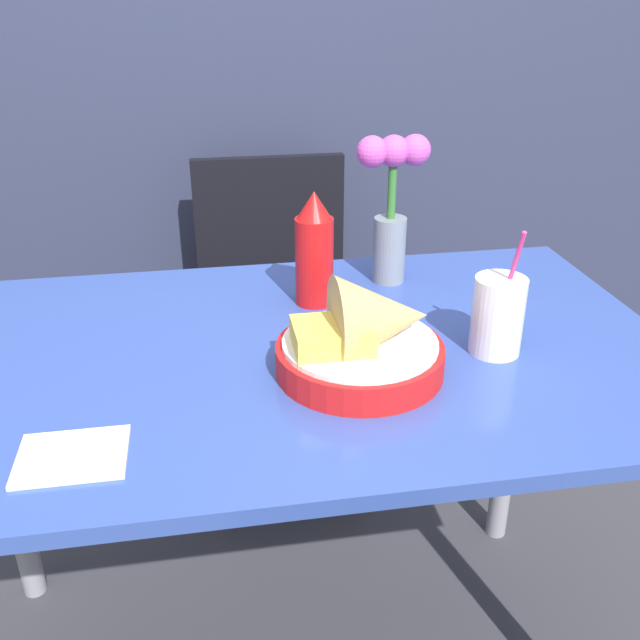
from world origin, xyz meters
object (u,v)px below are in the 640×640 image
Objects in this scene: ketchup_bottle at (314,251)px; drink_cup at (497,318)px; chair_far_window at (275,297)px; flower_vase at (392,198)px; food_basket at (367,340)px.

drink_cup reaches higher than ketchup_bottle.
drink_cup is (0.25, -0.23, -0.04)m from ketchup_bottle.
ketchup_bottle reaches higher than chair_far_window.
flower_vase is at bearing 106.65° from drink_cup.
chair_far_window is 0.67m from ketchup_bottle.
flower_vase reaches higher than ketchup_bottle.
ketchup_bottle reaches higher than food_basket.
food_basket is at bearing -110.01° from flower_vase.
ketchup_bottle is 0.19m from flower_vase.
drink_cup is 0.34m from flower_vase.
chair_far_window is at bearing 93.30° from food_basket.
drink_cup is at bearing 7.33° from food_basket.
ketchup_bottle is 0.99× the size of drink_cup.
flower_vase is (-0.09, 0.31, 0.11)m from drink_cup.
flower_vase reaches higher than food_basket.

